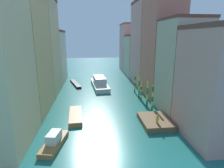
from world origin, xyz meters
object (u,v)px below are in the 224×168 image
object	(u,v)px
waterfront_dock	(155,121)
mooring_pole_0	(152,98)
motorboat_0	(54,141)
vaporetto_white	(100,83)
mooring_pole_3	(139,85)
gondola_black	(75,84)
mooring_pole_2	(141,91)
mooring_pole_1	(147,93)
mooring_pole_4	(135,82)
motorboat_1	(76,115)
person_on_dock	(157,119)

from	to	relation	value
waterfront_dock	mooring_pole_0	xyz separation A→B (m)	(1.11, 4.95, 2.08)
motorboat_0	vaporetto_white	bearing A→B (deg)	75.70
mooring_pole_3	gondola_black	size ratio (longest dim) A/B	0.54
waterfront_dock	gondola_black	distance (m)	29.30
mooring_pole_2	gondola_black	size ratio (longest dim) A/B	0.41
mooring_pole_1	motorboat_0	xyz separation A→B (m)	(-15.15, -11.88, -2.03)
gondola_black	motorboat_0	world-z (taller)	motorboat_0
mooring_pole_4	waterfront_dock	bearing A→B (deg)	-92.41
waterfront_dock	motorboat_1	size ratio (longest dim) A/B	0.81
mooring_pole_1	mooring_pole_0	bearing A→B (deg)	-85.65
motorboat_1	mooring_pole_3	bearing A→B (deg)	36.40
mooring_pole_2	gondola_black	xyz separation A→B (m)	(-14.56, 15.08, -1.75)
person_on_dock	motorboat_0	world-z (taller)	person_on_dock
mooring_pole_3	mooring_pole_4	world-z (taller)	mooring_pole_3
gondola_black	vaporetto_white	bearing A→B (deg)	-26.69
motorboat_0	person_on_dock	bearing A→B (deg)	12.08
waterfront_dock	motorboat_1	bearing A→B (deg)	163.39
motorboat_0	motorboat_1	size ratio (longest dim) A/B	0.80
gondola_black	mooring_pole_0	bearing A→B (deg)	-54.20
mooring_pole_2	motorboat_0	size ratio (longest dim) A/B	0.68
gondola_black	mooring_pole_4	bearing A→B (deg)	-32.46
gondola_black	motorboat_1	bearing A→B (deg)	-85.70
mooring_pole_0	motorboat_0	distance (m)	18.09
mooring_pole_2	mooring_pole_4	bearing A→B (deg)	89.52
waterfront_dock	gondola_black	xyz separation A→B (m)	(-13.91, 25.79, -0.12)
mooring_pole_3	gondola_black	xyz separation A→B (m)	(-14.80, 12.45, -2.33)
mooring_pole_2	mooring_pole_4	world-z (taller)	mooring_pole_4
mooring_pole_2	person_on_dock	bearing A→B (deg)	-94.10
mooring_pole_1	vaporetto_white	distance (m)	17.27
mooring_pole_3	mooring_pole_4	size ratio (longest dim) A/B	1.03
mooring_pole_2	mooring_pole_3	bearing A→B (deg)	84.79
person_on_dock	mooring_pole_2	size ratio (longest dim) A/B	0.35
mooring_pole_0	mooring_pole_2	bearing A→B (deg)	94.66
person_on_dock	motorboat_0	bearing A→B (deg)	-167.92
person_on_dock	vaporetto_white	world-z (taller)	vaporetto_white
mooring_pole_4	mooring_pole_2	bearing A→B (deg)	-90.48
mooring_pole_4	vaporetto_white	size ratio (longest dim) A/B	0.39
mooring_pole_2	motorboat_1	distance (m)	14.80
mooring_pole_1	mooring_pole_2	distance (m)	3.36
person_on_dock	vaporetto_white	xyz separation A→B (m)	(-7.12, 23.96, -0.34)
person_on_dock	mooring_pole_4	size ratio (longest dim) A/B	0.28
mooring_pole_1	mooring_pole_4	bearing A→B (deg)	91.47
mooring_pole_0	mooring_pole_1	size ratio (longest dim) A/B	0.94
mooring_pole_2	mooring_pole_4	size ratio (longest dim) A/B	0.79
mooring_pole_4	motorboat_0	xyz separation A→B (m)	(-14.91, -20.96, -1.92)
mooring_pole_2	mooring_pole_3	xyz separation A→B (m)	(0.24, 2.63, 0.57)
mooring_pole_0	mooring_pole_1	xyz separation A→B (m)	(-0.19, 2.47, 0.16)
mooring_pole_0	mooring_pole_4	world-z (taller)	mooring_pole_4
gondola_black	motorboat_0	bearing A→B (deg)	-90.58
mooring_pole_1	motorboat_1	world-z (taller)	mooring_pole_1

